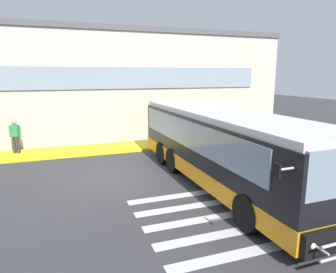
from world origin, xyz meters
TOP-DOWN VIEW (x-y plane):
  - ground_plane at (0.00, 0.00)m, footprint 80.00×90.00m
  - bay_paint_stripes at (2.00, -4.20)m, footprint 4.40×3.96m
  - terminal_building at (-0.69, 11.66)m, footprint 25.68×13.80m
  - boarding_curb at (0.00, 4.80)m, footprint 27.88×2.00m
  - bus_main_foreground at (3.47, -1.85)m, footprint 3.03×10.77m
  - passenger_at_curb_edge at (-4.15, 5.05)m, footprint 0.56×0.34m

SIDE VIEW (x-z plane):
  - ground_plane at x=0.00m, z-range -0.02..0.00m
  - bay_paint_stripes at x=2.00m, z-range 0.00..0.01m
  - boarding_curb at x=0.00m, z-range 0.00..0.15m
  - passenger_at_curb_edge at x=-4.15m, z-range 0.24..1.92m
  - bus_main_foreground at x=3.47m, z-range -0.02..2.68m
  - terminal_building at x=-0.69m, z-range -0.01..6.66m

